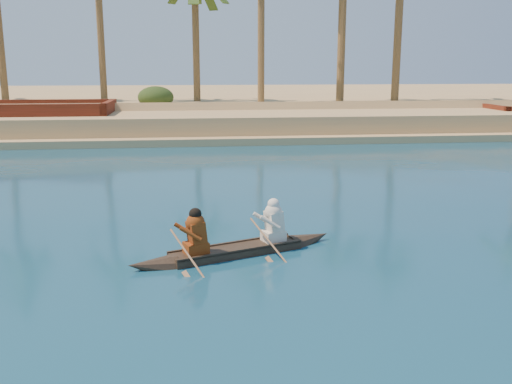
{
  "coord_description": "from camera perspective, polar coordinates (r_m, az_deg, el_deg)",
  "views": [
    {
      "loc": [
        6.67,
        -5.74,
        3.88
      ],
      "look_at": [
        8.25,
        7.47,
        0.92
      ],
      "focal_mm": 40.0,
      "sensor_mm": 36.0,
      "label": 1
    }
  ],
  "objects": [
    {
      "name": "shrub_cluster",
      "position": [
        37.93,
        -17.08,
        7.94
      ],
      "size": [
        100.0,
        6.0,
        2.4
      ],
      "primitive_type": null,
      "color": "#1E3212",
      "rests_on": "ground"
    },
    {
      "name": "sandy_embankment",
      "position": [
        53.15,
        -14.15,
        8.54
      ],
      "size": [
        150.0,
        51.0,
        1.5
      ],
      "color": "tan",
      "rests_on": "ground"
    },
    {
      "name": "canoe",
      "position": [
        11.98,
        -2.01,
        -5.14
      ],
      "size": [
        4.54,
        2.23,
        1.28
      ],
      "rotation": [
        0.0,
        0.0,
        0.37
      ],
      "color": "#36291D",
      "rests_on": "ground"
    },
    {
      "name": "palm_grove",
      "position": [
        41.49,
        -16.83,
        17.72
      ],
      "size": [
        110.0,
        14.0,
        16.0
      ],
      "primitive_type": null,
      "color": "#34521D",
      "rests_on": "ground"
    }
  ]
}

